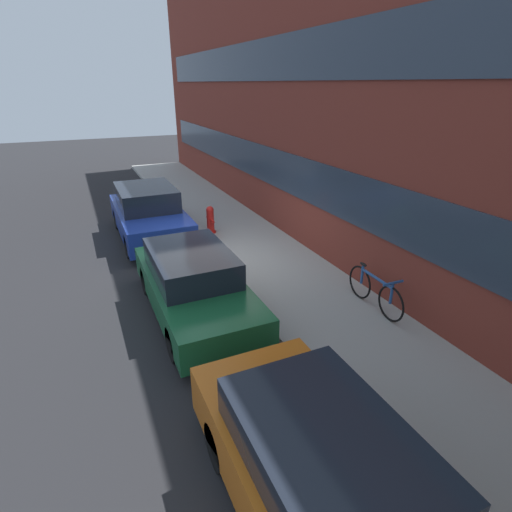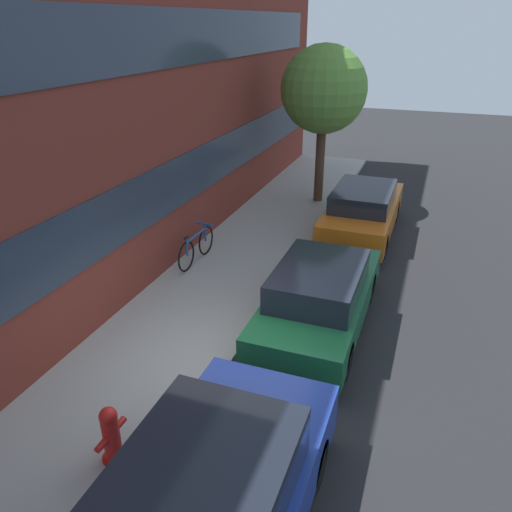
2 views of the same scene
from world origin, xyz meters
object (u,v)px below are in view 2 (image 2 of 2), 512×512
Objects in this scene: fire_hydrant at (111,434)px; street_tree at (324,90)px; parked_car_blue at (208,510)px; parked_car_orange at (363,211)px; bicycle at (196,246)px; parked_car_green at (319,297)px.

fire_hydrant is 0.18× the size of street_tree.
street_tree is (10.72, 0.01, 2.84)m from fire_hydrant.
parked_car_orange is at bearing -0.00° from parked_car_blue.
street_tree is (5.22, -1.56, 2.86)m from bicycle.
bicycle is at bearing 163.40° from street_tree.
bicycle is 6.15m from street_tree.
parked_car_orange is (9.45, -0.00, -0.07)m from parked_car_blue.
parked_car_green is 0.90× the size of street_tree.
parked_car_blue is 1.02× the size of parked_car_green.
parked_car_green is at bearing -166.08° from street_tree.
bicycle is (5.50, 1.56, -0.01)m from fire_hydrant.
parked_car_orange is at bearing -43.16° from bicycle.
parked_car_orange is 4.58m from bicycle.
parked_car_green is 3.55m from bicycle.
street_tree is at bearing 40.31° from parked_car_orange.
parked_car_blue is at bearing -112.50° from fire_hydrant.
parked_car_blue is 4.70m from parked_car_green.
street_tree reaches higher than parked_car_orange.
parked_car_blue is 0.98× the size of parked_car_orange.
parked_car_blue reaches higher than bicycle.
parked_car_orange is at bearing -10.69° from fire_hydrant.
parked_car_green is at bearing -0.00° from parked_car_blue.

